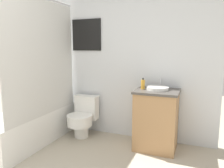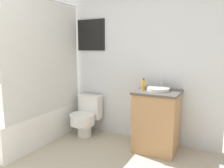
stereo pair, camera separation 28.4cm
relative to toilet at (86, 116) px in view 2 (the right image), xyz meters
The scene contains 6 objects.
wall_back 1.02m from the toilet, 49.80° to the left, with size 3.32×0.07×2.50m.
shower_area 0.76m from the toilet, 140.11° to the right, with size 0.64×1.48×1.98m.
toilet is the anchor object (origin of this frame).
vanity 1.12m from the toilet, ahead, with size 0.56×0.49×0.79m.
sink 1.23m from the toilet, ahead, with size 0.29×0.32×0.13m.
soap_bottle 1.08m from the toilet, ahead, with size 0.05×0.05×0.15m.
Camera 2 is at (1.62, -0.65, 1.32)m, focal length 35.00 mm.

